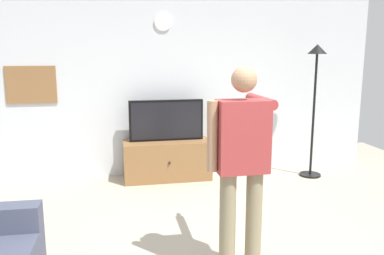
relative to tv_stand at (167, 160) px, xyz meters
The scene contains 7 objects.
back_wall 1.13m from the tv_stand, 66.91° to the left, with size 6.40×0.10×2.70m, color silver.
tv_stand is the anchor object (origin of this frame).
television 0.60m from the tv_stand, 90.00° to the left, with size 1.10×0.07×0.61m.
wall_clock 2.05m from the tv_stand, 90.00° to the left, with size 0.26×0.26×0.03m, color white.
framed_picture 2.23m from the tv_stand, behind, with size 0.69×0.04×0.53m, color olive.
floor_lamp 2.48m from the tv_stand, ahead, with size 0.32×0.32×1.99m.
person_standing_nearer_lamp 2.77m from the tv_stand, 83.95° to the right, with size 0.61×0.78×1.78m.
Camera 1 is at (-0.89, -3.13, 1.91)m, focal length 37.34 mm.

